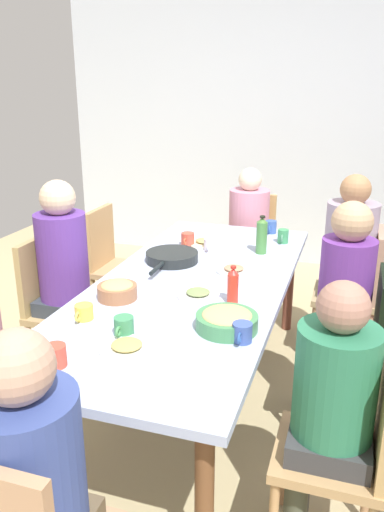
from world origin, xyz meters
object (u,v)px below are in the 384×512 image
at_px(person_7, 33,475).
at_px(cup_4, 124,326).
at_px(person_6, 348,252).
at_px(chair_4, 356,344).
at_px(cup_5, 242,333).
at_px(chair_2, 352,443).
at_px(cup_7, 84,312).
at_px(serving_pan, 172,257).
at_px(cup_3, 188,239).
at_px(person_0, 65,266).
at_px(cup_0, 55,356).
at_px(bottle_0, 262,236).
at_px(cup_6, 283,236).
at_px(plate_2, 234,270).
at_px(bottle_1, 233,286).
at_px(chair_5, 113,260).
at_px(cup_1, 210,244).
at_px(person_1, 248,224).
at_px(bowl_1, 227,320).
at_px(cup_2, 271,227).
at_px(chair_1, 250,242).
at_px(dining_table, 192,293).
at_px(chair_0, 55,301).
at_px(chair_6, 358,288).
at_px(plate_0, 205,242).
at_px(plate_1, 127,347).
at_px(person_2, 330,398).
at_px(person_4, 341,302).
at_px(bowl_0, 117,290).
at_px(plate_3, 198,294).

distance_m(person_7, cup_4, 0.81).
relative_size(person_6, person_7, 1.06).
bearing_deg(chair_4, cup_5, -39.19).
relative_size(chair_2, cup_7, 7.46).
relative_size(serving_pan, cup_3, 4.05).
relative_size(person_0, cup_7, 10.45).
height_order(cup_0, bottle_0, bottle_0).
xyz_separation_m(cup_0, cup_6, (-1.86, 0.59, 0.00)).
distance_m(plate_2, cup_0, 1.28).
bearing_deg(cup_4, bottle_1, 142.36).
xyz_separation_m(chair_5, cup_1, (0.23, 0.82, 0.27)).
bearing_deg(person_0, cup_6, 127.10).
height_order(person_1, serving_pan, person_1).
relative_size(bowl_1, bottle_1, 1.41).
distance_m(cup_2, cup_5, 1.67).
bearing_deg(cup_3, person_0, -42.41).
distance_m(chair_5, plate_2, 1.23).
height_order(cup_4, cup_5, cup_4).
bearing_deg(chair_1, bottle_0, 15.36).
bearing_deg(dining_table, cup_4, -7.29).
distance_m(chair_0, chair_6, 1.93).
bearing_deg(bottle_0, cup_0, -17.13).
bearing_deg(cup_4, chair_1, 177.79).
bearing_deg(chair_4, chair_1, -150.80).
distance_m(chair_2, plate_0, 1.80).
distance_m(person_1, cup_5, 2.10).
bearing_deg(person_1, cup_4, -2.30).
xyz_separation_m(person_1, serving_pan, (1.20, -0.22, 0.08)).
bearing_deg(bottle_0, bowl_1, 2.80).
distance_m(person_0, cup_3, 0.83).
distance_m(chair_1, plate_1, 2.38).
xyz_separation_m(person_2, plate_1, (0.00, -0.81, 0.07)).
bearing_deg(bottle_0, cup_4, -15.26).
bearing_deg(bottle_1, plate_2, -167.45).
height_order(cup_5, bottle_1, bottle_1).
xyz_separation_m(cup_3, cup_5, (1.19, 0.64, -0.00)).
xyz_separation_m(chair_6, cup_1, (0.23, -0.94, 0.27)).
height_order(person_1, person_4, person_4).
xyz_separation_m(plate_0, bowl_1, (1.16, 0.44, 0.03)).
bearing_deg(person_6, chair_1, -134.53).
distance_m(chair_0, cup_1, 1.03).
bearing_deg(plate_2, cup_2, 175.77).
bearing_deg(bowl_0, cup_6, 151.47).
xyz_separation_m(person_2, chair_5, (-1.59, -1.67, -0.18)).
bearing_deg(person_0, person_1, 151.97).
bearing_deg(cup_7, person_4, 117.93).
distance_m(chair_0, person_4, 1.68).
distance_m(bowl_1, cup_4, 0.45).
relative_size(chair_5, plate_3, 4.13).
height_order(chair_4, person_4, person_4).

